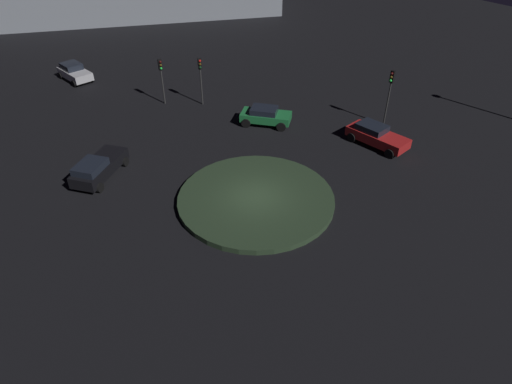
% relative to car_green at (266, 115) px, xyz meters
% --- Properties ---
extents(ground_plane, '(116.88, 116.88, 0.00)m').
position_rel_car_green_xyz_m(ground_plane, '(6.27, 7.93, -0.76)').
color(ground_plane, black).
extents(roundabout_island, '(9.44, 9.44, 0.34)m').
position_rel_car_green_xyz_m(roundabout_island, '(6.27, 7.93, -0.58)').
color(roundabout_island, '#263823').
rests_on(roundabout_island, ground_plane).
extents(car_green, '(3.88, 3.98, 1.40)m').
position_rel_car_green_xyz_m(car_green, '(0.00, 0.00, 0.00)').
color(car_green, '#1E7238').
rests_on(car_green, ground_plane).
extents(car_silver, '(2.56, 4.16, 1.54)m').
position_rel_car_green_xyz_m(car_silver, '(9.76, -17.71, 0.03)').
color(car_silver, silver).
rests_on(car_silver, ground_plane).
extents(car_black, '(4.45, 4.14, 1.51)m').
position_rel_car_green_xyz_m(car_black, '(13.24, 0.14, 0.03)').
color(car_black, black).
rests_on(car_black, ground_plane).
extents(car_red, '(2.57, 4.70, 1.48)m').
position_rel_car_green_xyz_m(car_red, '(-4.74, 7.17, 0.02)').
color(car_red, red).
rests_on(car_red, ground_plane).
extents(traffic_light_south, '(0.32, 0.37, 3.86)m').
position_rel_car_green_xyz_m(traffic_light_south, '(4.93, -8.01, 2.00)').
color(traffic_light_south, '#2D2D2D').
rests_on(traffic_light_south, ground_plane).
extents(traffic_light_south_near, '(0.35, 0.39, 4.00)m').
position_rel_car_green_xyz_m(traffic_light_south_near, '(2.32, -6.06, 2.10)').
color(traffic_light_south_near, '#2D2D2D').
rests_on(traffic_light_south_near, ground_plane).
extents(traffic_light_west, '(0.38, 0.34, 4.38)m').
position_rel_car_green_xyz_m(traffic_light_west, '(-7.68, 5.27, 2.35)').
color(traffic_light_west, '#2D2D2D').
rests_on(traffic_light_west, ground_plane).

